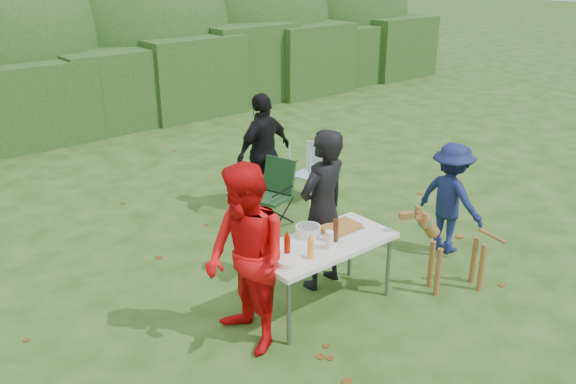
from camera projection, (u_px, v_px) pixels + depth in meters
ground at (317, 324)px, 6.00m from camera, size 80.00×80.00×0.00m
hedge_row at (29, 98)px, 11.38m from camera, size 22.00×1.40×1.70m
folding_table at (323, 247)px, 6.05m from camera, size 1.50×0.70×0.74m
person_cook at (323, 210)px, 6.42m from camera, size 0.69×0.49×1.77m
person_red_jacket at (246, 260)px, 5.39m from camera, size 0.75×0.92×1.76m
person_black_puffy at (264, 152)px, 8.39m from camera, size 1.02×0.54×1.66m
child at (451, 198)px, 7.25m from camera, size 0.51×0.88×1.36m
dog at (458, 249)px, 6.47m from camera, size 1.07×0.82×0.95m
camping_chair at (271, 194)px, 8.02m from camera, size 0.69×0.69×0.88m
lawn_chair at (310, 172)px, 8.89m from camera, size 0.57×0.57×0.81m
food_tray at (340, 229)px, 6.29m from camera, size 0.45×0.30×0.02m
focaccia_bread at (340, 227)px, 6.28m from camera, size 0.40×0.26×0.04m
mustard_bottle at (311, 249)px, 5.68m from camera, size 0.06×0.06×0.20m
ketchup_bottle at (287, 247)px, 5.70m from camera, size 0.06×0.06×0.22m
beer_bottle at (336, 230)px, 6.00m from camera, size 0.06×0.06×0.24m
paper_towel_roll at (268, 243)px, 5.72m from camera, size 0.12×0.12×0.26m
cup_stack at (329, 240)px, 5.88m from camera, size 0.08×0.08×0.18m
pasta_bowl at (308, 231)px, 6.16m from camera, size 0.26×0.26×0.10m
plate_stack at (289, 261)px, 5.61m from camera, size 0.24×0.24×0.05m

